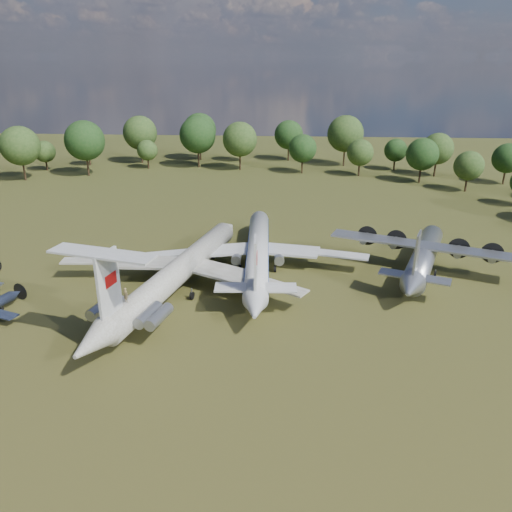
# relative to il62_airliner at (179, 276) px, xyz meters

# --- Properties ---
(ground) EXTENTS (300.00, 300.00, 0.00)m
(ground) POSITION_rel_il62_airliner_xyz_m (-1.35, 1.88, -2.40)
(ground) COLOR #223612
(ground) RESTS_ON ground
(il62_airliner) EXTENTS (48.29, 56.55, 4.80)m
(il62_airliner) POSITION_rel_il62_airliner_xyz_m (0.00, 0.00, 0.00)
(il62_airliner) COLOR silver
(il62_airliner) RESTS_ON ground
(tu104_jet) EXTENTS (36.48, 47.45, 4.60)m
(tu104_jet) POSITION_rel_il62_airliner_xyz_m (10.73, 8.70, -0.10)
(tu104_jet) COLOR silver
(tu104_jet) RESTS_ON ground
(an12_transport) EXTENTS (39.07, 41.06, 4.31)m
(an12_transport) POSITION_rel_il62_airliner_xyz_m (36.35, 9.08, -0.25)
(an12_transport) COLOR #A8ABB0
(an12_transport) RESTS_ON ground
(person_on_il62) EXTENTS (0.78, 0.68, 1.81)m
(person_on_il62) POSITION_rel_il62_airliner_xyz_m (-3.22, -13.05, 3.31)
(person_on_il62) COLOR #967B4C
(person_on_il62) RESTS_ON il62_airliner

